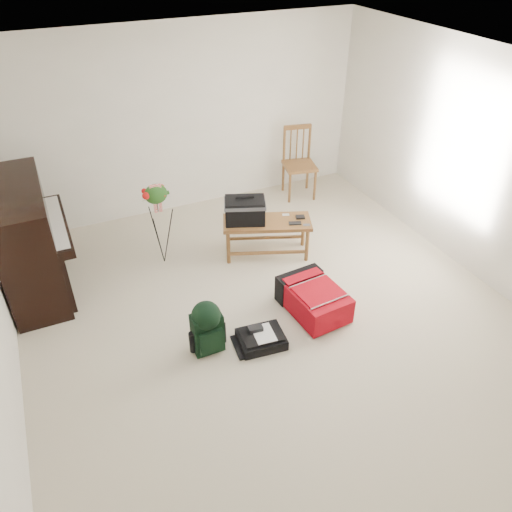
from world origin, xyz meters
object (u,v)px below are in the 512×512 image
bench (253,217)px  piano (29,242)px  red_suitcase (311,296)px  dining_chair (298,163)px  green_backpack (207,325)px  flower_stand (160,225)px  black_duffel (261,338)px

bench → piano: bearing=-169.8°
piano → red_suitcase: size_ratio=1.90×
dining_chair → green_backpack: 3.44m
flower_stand → bench: bearing=-13.9°
piano → red_suitcase: 3.11m
dining_chair → red_suitcase: dining_chair is taller
black_duffel → green_backpack: 0.58m
piano → red_suitcase: piano is taller
bench → green_backpack: 1.67m
piano → black_duffel: 2.73m
black_duffel → piano: bearing=141.5°
piano → black_duffel: piano is taller
green_backpack → bench: bearing=49.7°
black_duffel → flower_stand: (-0.49, 1.77, 0.46)m
bench → green_backpack: size_ratio=1.97×
bench → black_duffel: bearing=-90.0°
dining_chair → black_duffel: (-1.84, -2.66, -0.43)m
piano → bench: bearing=-11.0°
dining_chair → bench: bearing=-123.4°
bench → dining_chair: dining_chair is taller
piano → red_suitcase: bearing=-31.9°
bench → black_duffel: size_ratio=2.35×
dining_chair → flower_stand: 2.49m
piano → bench: (2.45, -0.48, -0.02)m
piano → dining_chair: piano is taller
piano → flower_stand: 1.42m
bench → dining_chair: 1.79m
bench → red_suitcase: size_ratio=1.45×
bench → red_suitcase: 1.23m
piano → green_backpack: (1.40, -1.75, -0.28)m
bench → black_duffel: bench is taller
dining_chair → red_suitcase: 2.67m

